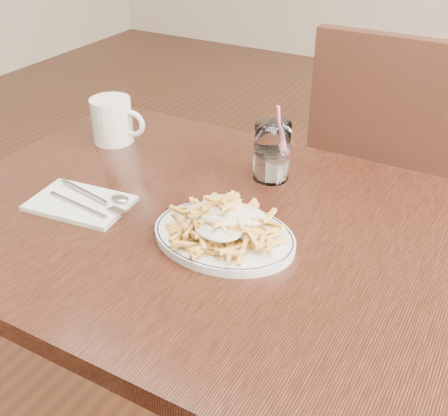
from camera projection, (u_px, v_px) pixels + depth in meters
The scene contains 8 objects.
table at pixel (231, 259), 1.12m from camera, with size 1.20×0.80×0.75m.
chair_far at pixel (393, 174), 1.65m from camera, with size 0.46×0.46×0.99m.
fries_plate at pixel (224, 236), 1.03m from camera, with size 0.30×0.27×0.02m.
loaded_fries at pixel (224, 217), 1.01m from camera, with size 0.20×0.16×0.06m.
napkin at pixel (80, 203), 1.14m from camera, with size 0.20×0.13×0.01m, color white.
cutlery at pixel (82, 198), 1.14m from camera, with size 0.21×0.09×0.01m.
water_glass at pixel (272, 155), 1.21m from camera, with size 0.08×0.08×0.17m.
coffee_mug at pixel (113, 120), 1.37m from camera, with size 0.14×0.10×0.11m.
Camera 1 is at (0.43, -0.79, 1.34)m, focal length 45.00 mm.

